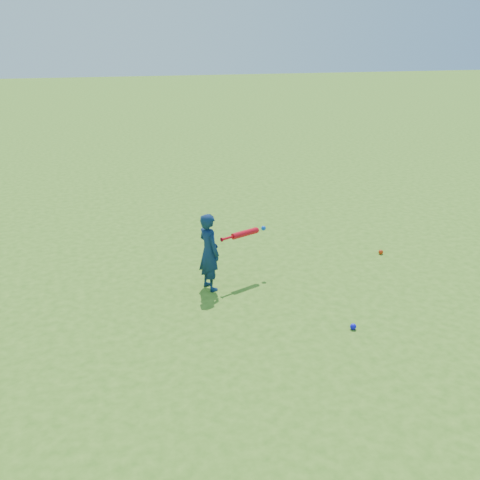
{
  "coord_description": "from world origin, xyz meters",
  "views": [
    {
      "loc": [
        -0.54,
        -5.89,
        3.08
      ],
      "look_at": [
        1.22,
        0.47,
        0.55
      ],
      "focal_mm": 40.0,
      "sensor_mm": 36.0,
      "label": 1
    }
  ],
  "objects_px": {
    "ground_ball_blue": "(353,327)",
    "bat_swing": "(247,233)",
    "child": "(209,252)",
    "ground_ball_red": "(381,252)"
  },
  "relations": [
    {
      "from": "child",
      "to": "ground_ball_red",
      "type": "distance_m",
      "value": 2.81
    },
    {
      "from": "ground_ball_blue",
      "to": "child",
      "type": "bearing_deg",
      "value": 132.2
    },
    {
      "from": "child",
      "to": "bat_swing",
      "type": "height_order",
      "value": "child"
    },
    {
      "from": "ground_ball_blue",
      "to": "ground_ball_red",
      "type": "bearing_deg",
      "value": 53.34
    },
    {
      "from": "child",
      "to": "bat_swing",
      "type": "xyz_separation_m",
      "value": [
        0.55,
        0.18,
        0.14
      ]
    },
    {
      "from": "child",
      "to": "ground_ball_red",
      "type": "height_order",
      "value": "child"
    },
    {
      "from": "child",
      "to": "ground_ball_blue",
      "type": "height_order",
      "value": "child"
    },
    {
      "from": "ground_ball_blue",
      "to": "bat_swing",
      "type": "xyz_separation_m",
      "value": [
        -0.77,
        1.63,
        0.62
      ]
    },
    {
      "from": "child",
      "to": "ground_ball_red",
      "type": "relative_size",
      "value": 14.64
    },
    {
      "from": "ground_ball_red",
      "to": "bat_swing",
      "type": "height_order",
      "value": "bat_swing"
    }
  ]
}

